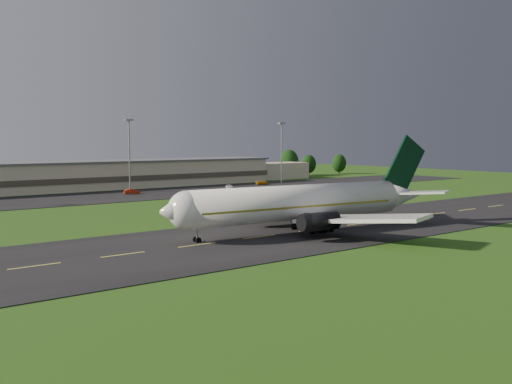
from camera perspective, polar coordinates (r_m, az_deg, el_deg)
ground at (r=93.36m, az=5.72°, el=-3.84°), size 360.00×360.00×0.00m
taxiway at (r=93.35m, az=5.72°, el=-3.81°), size 220.00×30.00×0.10m
apron at (r=153.61m, az=-12.91°, el=-0.34°), size 260.00×30.00×0.10m
airliner at (r=90.91m, az=4.58°, el=-1.11°), size 51.23×41.93×15.57m
terminal at (r=177.95m, az=-14.28°, el=1.66°), size 145.00×16.00×8.40m
light_mast_centre at (r=162.27m, az=-12.56°, el=4.45°), size 2.40×1.20×20.35m
light_mast_east at (r=191.91m, az=2.57°, el=4.68°), size 2.40×1.20×20.35m
tree_line at (r=202.16m, az=-6.67°, el=2.42°), size 196.36×8.03×10.64m
service_vehicle_b at (r=156.48m, az=-12.31°, el=0.05°), size 4.42×2.55×1.38m
service_vehicle_c at (r=169.08m, az=-2.68°, el=0.51°), size 3.89×4.66×1.18m
service_vehicle_d at (r=184.47m, az=0.61°, el=0.92°), size 4.53×3.28×1.22m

